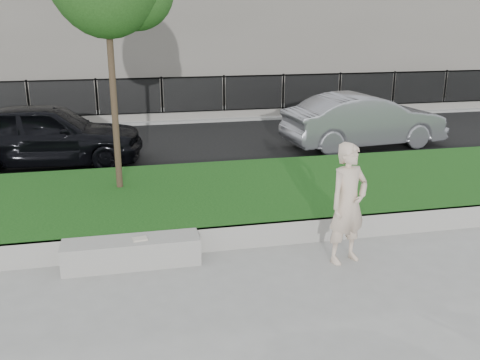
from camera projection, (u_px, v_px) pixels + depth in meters
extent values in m
plane|color=gray|center=(271.00, 276.00, 7.79)|extent=(90.00, 90.00, 0.00)
cube|color=black|center=(230.00, 197.00, 10.53)|extent=(34.00, 4.00, 0.40)
cube|color=gray|center=(254.00, 236.00, 8.70)|extent=(34.00, 0.08, 0.40)
cube|color=black|center=(193.00, 144.00, 15.72)|extent=(34.00, 7.00, 0.04)
cube|color=gray|center=(177.00, 116.00, 19.91)|extent=(34.00, 3.00, 0.12)
cube|color=slate|center=(180.00, 116.00, 18.92)|extent=(32.00, 0.30, 0.24)
cube|color=black|center=(179.00, 98.00, 18.73)|extent=(32.00, 0.04, 1.50)
cube|color=black|center=(179.00, 78.00, 18.53)|extent=(32.00, 0.05, 0.05)
cube|color=black|center=(180.00, 112.00, 18.88)|extent=(32.00, 0.05, 0.05)
cube|color=gray|center=(132.00, 252.00, 8.07)|extent=(2.04, 0.51, 0.42)
imported|color=beige|center=(348.00, 204.00, 8.01)|extent=(0.79, 0.64, 1.87)
cube|color=beige|center=(140.00, 239.00, 8.00)|extent=(0.23, 0.18, 0.02)
cylinder|color=#38281C|center=(111.00, 55.00, 9.80)|extent=(0.12, 0.12, 5.08)
imported|color=black|center=(47.00, 134.00, 13.22)|extent=(4.80, 2.31, 1.58)
imported|color=gray|center=(364.00, 121.00, 15.08)|extent=(4.71, 2.05, 1.51)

